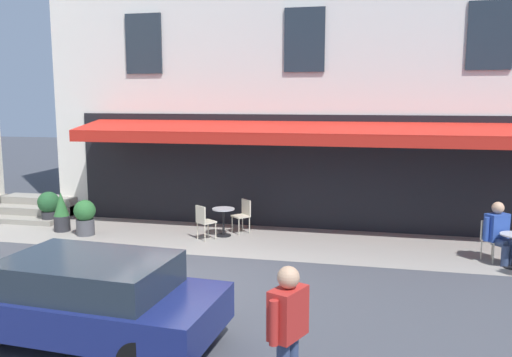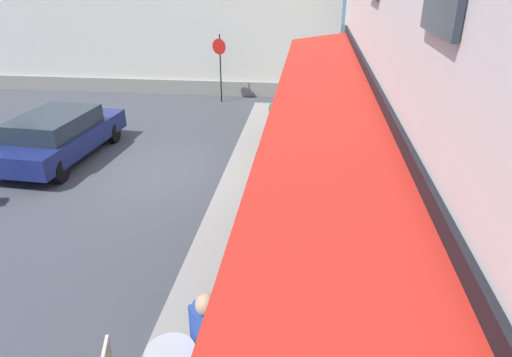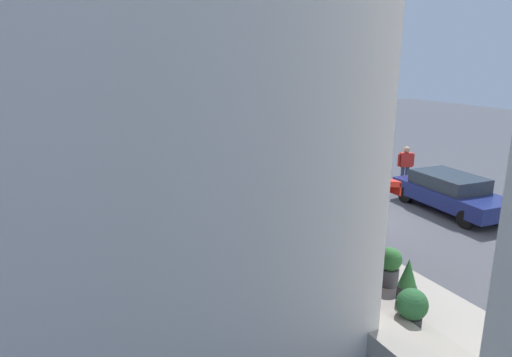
{
  "view_description": "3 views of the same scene",
  "coord_description": "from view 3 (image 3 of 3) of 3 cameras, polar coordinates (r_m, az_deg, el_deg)",
  "views": [
    {
      "loc": [
        -3.61,
        9.58,
        3.63
      ],
      "look_at": [
        -0.55,
        -3.97,
        1.53
      ],
      "focal_mm": 37.09,
      "sensor_mm": 36.0,
      "label": 1
    },
    {
      "loc": [
        -10.48,
        -3.91,
        4.86
      ],
      "look_at": [
        -2.07,
        -2.91,
        0.93
      ],
      "focal_mm": 31.89,
      "sensor_mm": 36.0,
      "label": 2
    },
    {
      "loc": [
        11.55,
        -10.12,
        5.36
      ],
      "look_at": [
        -1.66,
        -3.81,
        1.44
      ],
      "focal_mm": 31.83,
      "sensor_mm": 36.0,
      "label": 3
    }
  ],
  "objects": [
    {
      "name": "ground_plane",
      "position": [
        16.27,
        14.84,
        -4.76
      ],
      "size": [
        70.0,
        70.0,
        0.0
      ],
      "primitive_type": "plane",
      "color": "#42444C"
    },
    {
      "name": "seated_companion_in_black",
      "position": [
        23.35,
        -8.1,
        3.39
      ],
      "size": [
        0.7,
        0.64,
        1.36
      ],
      "color": "navy",
      "rests_on": "ground_plane"
    },
    {
      "name": "cafe_chair_cream_kerbside",
      "position": [
        13.83,
        6.72,
        -5.48
      ],
      "size": [
        0.56,
        0.56,
        0.91
      ],
      "color": "beige",
      "rests_on": "ground_plane"
    },
    {
      "name": "cafe_chair_cream_by_window",
      "position": [
        23.28,
        -8.55,
        2.9
      ],
      "size": [
        0.48,
        0.48,
        0.91
      ],
      "color": "beige",
      "rests_on": "ground_plane"
    },
    {
      "name": "cafe_chair_cream_near_door",
      "position": [
        14.03,
        1.58,
        -5.07
      ],
      "size": [
        0.57,
        0.57,
        0.91
      ],
      "color": "beige",
      "rests_on": "ground_plane"
    },
    {
      "name": "potted_plant_under_sign",
      "position": [
        11.58,
        16.42,
        -10.39
      ],
      "size": [
        0.57,
        0.57,
        0.96
      ],
      "color": "#4C4C51",
      "rests_on": "ground_plane"
    },
    {
      "name": "potted_plant_mid_terrace",
      "position": [
        10.85,
        18.49,
        -12.24
      ],
      "size": [
        0.43,
        0.43,
        1.09
      ],
      "color": "#2D2D33",
      "rests_on": "ground_plane"
    },
    {
      "name": "sidewalk_cafe_terrace",
      "position": [
        17.12,
        -1.06,
        -3.24
      ],
      "size": [
        20.5,
        3.2,
        0.01
      ],
      "primitive_type": "cube",
      "color": "gray",
      "rests_on": "ground_plane"
    },
    {
      "name": "cafe_chair_cream_under_awning",
      "position": [
        19.78,
        -3.44,
        0.9
      ],
      "size": [
        0.56,
        0.56,
        0.91
      ],
      "color": "beige",
      "rests_on": "ground_plane"
    },
    {
      "name": "cafe_table_streetside",
      "position": [
        23.6,
        -7.2,
        2.98
      ],
      "size": [
        0.6,
        0.6,
        0.75
      ],
      "color": "black",
      "rests_on": "ground_plane"
    },
    {
      "name": "cafe_chair_cream_facing_street",
      "position": [
        20.69,
        -1.13,
        1.55
      ],
      "size": [
        0.49,
        0.49,
        0.91
      ],
      "color": "beige",
      "rests_on": "ground_plane"
    },
    {
      "name": "walking_pedestrian_in_red",
      "position": [
        20.35,
        18.29,
        1.86
      ],
      "size": [
        0.45,
        0.66,
        1.71
      ],
      "color": "navy",
      "rests_on": "ground_plane"
    },
    {
      "name": "parked_car_navy",
      "position": [
        17.6,
        23.28,
        -1.57
      ],
      "size": [
        4.41,
        2.07,
        1.33
      ],
      "color": "navy",
      "rests_on": "ground_plane"
    },
    {
      "name": "seated_patron_in_blue",
      "position": [
        19.92,
        -3.12,
        1.52
      ],
      "size": [
        0.67,
        0.69,
        1.37
      ],
      "color": "navy",
      "rests_on": "ground_plane"
    },
    {
      "name": "cafe_table_mid_terrace",
      "position": [
        20.32,
        -2.51,
        1.13
      ],
      "size": [
        0.6,
        0.6,
        0.75
      ],
      "color": "black",
      "rests_on": "ground_plane"
    },
    {
      "name": "cafe_table_near_entrance",
      "position": [
        13.9,
        4.1,
        -5.54
      ],
      "size": [
        0.6,
        0.6,
        0.75
      ],
      "color": "black",
      "rests_on": "ground_plane"
    },
    {
      "name": "cafe_chair_cream_back_row",
      "position": [
        23.76,
        -5.74,
        3.24
      ],
      "size": [
        0.42,
        0.42,
        0.91
      ],
      "color": "beige",
      "rests_on": "ground_plane"
    },
    {
      "name": "potted_plant_by_steps",
      "position": [
        9.85,
        18.97,
        -15.21
      ],
      "size": [
        0.63,
        0.63,
        0.95
      ],
      "color": "#2D2D33",
      "rests_on": "ground_plane"
    }
  ]
}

